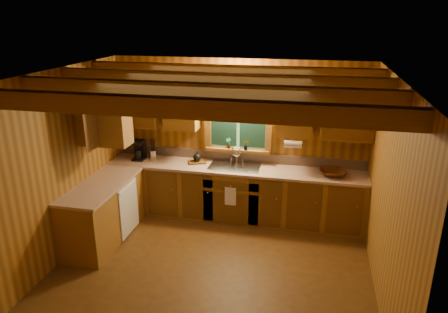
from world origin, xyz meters
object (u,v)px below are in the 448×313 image
sink (235,169)px  wicker_basket (332,173)px  cutting_board (197,162)px  coffee_maker (139,150)px

sink → wicker_basket: size_ratio=2.06×
sink → cutting_board: sink is taller
sink → coffee_maker: (-1.66, 0.02, 0.21)m
sink → wicker_basket: bearing=-1.9°
sink → wicker_basket: 1.54m
sink → cutting_board: (-0.65, 0.05, 0.06)m
wicker_basket → coffee_maker: bearing=178.8°
cutting_board → wicker_basket: wicker_basket is taller
cutting_board → wicker_basket: 2.19m
sink → coffee_maker: size_ratio=2.43×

